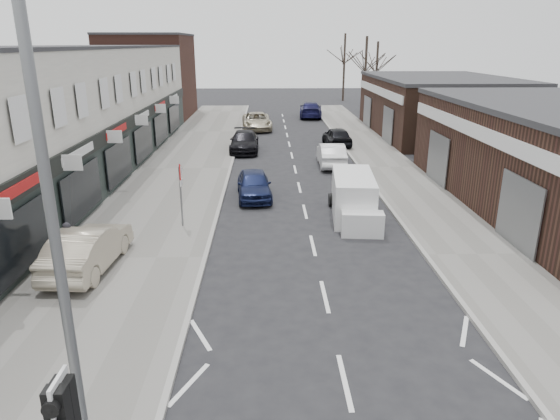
{
  "coord_description": "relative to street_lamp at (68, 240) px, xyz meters",
  "views": [
    {
      "loc": [
        -1.72,
        -7.39,
        7.24
      ],
      "look_at": [
        -1.34,
        6.49,
        2.6
      ],
      "focal_mm": 32.0,
      "sensor_mm": 36.0,
      "label": 1
    }
  ],
  "objects": [
    {
      "name": "pavement_left",
      "position": [
        -2.22,
        22.8,
        -4.56
      ],
      "size": [
        5.5,
        64.0,
        0.12
      ],
      "primitive_type": "cube",
      "color": "slate",
      "rests_on": "ground"
    },
    {
      "name": "pavement_right",
      "position": [
        10.28,
        22.8,
        -4.56
      ],
      "size": [
        3.5,
        64.0,
        0.12
      ],
      "primitive_type": "cube",
      "color": "slate",
      "rests_on": "ground"
    },
    {
      "name": "shop_terrace_left",
      "position": [
        -8.97,
        20.3,
        -1.07
      ],
      "size": [
        8.0,
        41.0,
        7.1
      ],
      "primitive_type": "cube",
      "color": "silver",
      "rests_on": "ground"
    },
    {
      "name": "brick_block_far",
      "position": [
        -8.97,
        45.8,
        -0.62
      ],
      "size": [
        8.0,
        10.0,
        8.0
      ],
      "primitive_type": "cube",
      "color": "#46261E",
      "rests_on": "ground"
    },
    {
      "name": "right_unit_far",
      "position": [
        17.03,
        34.8,
        -2.37
      ],
      "size": [
        10.0,
        16.0,
        4.5
      ],
      "primitive_type": "cube",
      "color": "#39231A",
      "rests_on": "ground"
    },
    {
      "name": "tree_far_a",
      "position": [
        13.53,
        48.8,
        -4.62
      ],
      "size": [
        3.6,
        3.6,
        8.0
      ],
      "primitive_type": null,
      "color": "#382D26",
      "rests_on": "ground"
    },
    {
      "name": "tree_far_b",
      "position": [
        16.03,
        54.8,
        -4.62
      ],
      "size": [
        3.6,
        3.6,
        7.5
      ],
      "primitive_type": null,
      "color": "#382D26",
      "rests_on": "ground"
    },
    {
      "name": "tree_far_c",
      "position": [
        13.03,
        60.8,
        -4.62
      ],
      "size": [
        3.6,
        3.6,
        8.5
      ],
      "primitive_type": null,
      "color": "#382D26",
      "rests_on": "ground"
    },
    {
      "name": "street_lamp",
      "position": [
        0.0,
        0.0,
        0.0
      ],
      "size": [
        2.23,
        0.22,
        8.0
      ],
      "color": "slate",
      "rests_on": "pavement_left"
    },
    {
      "name": "warning_sign",
      "position": [
        -0.63,
        12.8,
        -2.42
      ],
      "size": [
        0.12,
        0.8,
        2.7
      ],
      "color": "slate",
      "rests_on": "pavement_left"
    },
    {
      "name": "white_van",
      "position": [
        6.56,
        13.95,
        -3.74
      ],
      "size": [
        2.06,
        4.94,
        1.87
      ],
      "rotation": [
        0.0,
        0.0,
        -0.09
      ],
      "color": "white",
      "rests_on": "ground"
    },
    {
      "name": "sedan_on_pavement",
      "position": [
        -3.11,
        8.74,
        -3.77
      ],
      "size": [
        1.87,
        4.52,
        1.46
      ],
      "primitive_type": "imported",
      "rotation": [
        0.0,
        0.0,
        3.07
      ],
      "color": "#AA9F88",
      "rests_on": "pavement_left"
    },
    {
      "name": "pedestrian",
      "position": [
        -3.8,
        8.93,
        -3.71
      ],
      "size": [
        0.66,
        0.52,
        1.57
      ],
      "primitive_type": "imported",
      "rotation": [
        0.0,
        0.0,
        3.42
      ],
      "color": "black",
      "rests_on": "pavement_left"
    },
    {
      "name": "parked_car_left_a",
      "position": [
        2.17,
        17.02,
        -3.94
      ],
      "size": [
        1.9,
        4.1,
        1.36
      ],
      "primitive_type": "imported",
      "rotation": [
        0.0,
        0.0,
        0.07
      ],
      "color": "#151D42",
      "rests_on": "ground"
    },
    {
      "name": "parked_car_left_b",
      "position": [
        1.25,
        28.2,
        -3.92
      ],
      "size": [
        1.97,
        4.84,
        1.4
      ],
      "primitive_type": "imported",
      "rotation": [
        0.0,
        0.0,
        0.0
      ],
      "color": "black",
      "rests_on": "ground"
    },
    {
      "name": "parked_car_left_c",
      "position": [
        1.97,
        37.6,
        -3.88
      ],
      "size": [
        2.82,
        5.49,
        1.48
      ],
      "primitive_type": "imported",
      "rotation": [
        0.0,
        0.0,
        0.07
      ],
      "color": "#B1A78D",
      "rests_on": "ground"
    },
    {
      "name": "parked_car_right_a",
      "position": [
        6.81,
        23.69,
        -3.91
      ],
      "size": [
        1.59,
        4.35,
        1.42
      ],
      "primitive_type": "imported",
      "rotation": [
        0.0,
        0.0,
        3.12
      ],
      "color": "silver",
      "rests_on": "ground"
    },
    {
      "name": "parked_car_right_b",
      "position": [
        8.03,
        29.98,
        -3.92
      ],
      "size": [
        1.96,
        4.25,
        1.41
      ],
      "primitive_type": "imported",
      "rotation": [
        0.0,
        0.0,
        3.22
      ],
      "color": "black",
      "rests_on": "ground"
    },
    {
      "name": "parked_car_right_c",
      "position": [
        7.38,
        45.17,
        -3.83
      ],
      "size": [
        2.67,
        5.63,
        1.58
      ],
      "primitive_type": "imported",
      "rotation": [
        0.0,
        0.0,
        3.06
      ],
      "color": "#12123A",
      "rests_on": "ground"
    }
  ]
}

